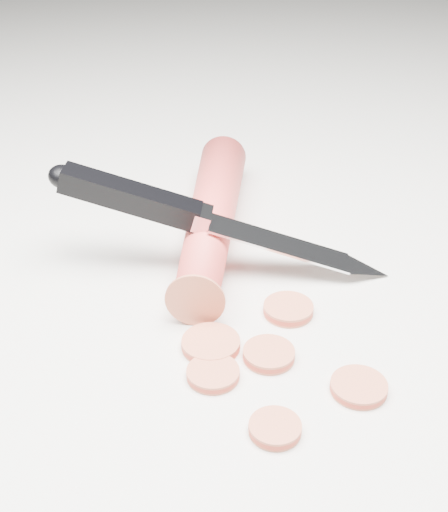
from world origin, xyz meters
TOP-DOWN VIEW (x-y plane):
  - ground at (0.00, 0.00)m, footprint 2.40×2.40m
  - carrot at (0.05, 0.08)m, footprint 0.16×0.20m
  - carrot_slice_0 at (-0.03, -0.06)m, footprint 0.03×0.03m
  - carrot_slice_1 at (0.04, -0.11)m, footprint 0.03×0.03m
  - carrot_slice_2 at (-0.02, -0.03)m, footprint 0.04×0.04m
  - carrot_slice_3 at (0.05, -0.03)m, footprint 0.03×0.03m
  - carrot_slice_4 at (0.01, -0.06)m, footprint 0.03×0.03m
  - carrot_slice_5 at (-0.03, -0.11)m, footprint 0.03×0.03m
  - kitchen_knife at (0.04, 0.04)m, footprint 0.22×0.17m

SIDE VIEW (x-z plane):
  - ground at x=0.00m, z-range 0.00..0.00m
  - carrot_slice_1 at x=0.04m, z-range 0.00..0.01m
  - carrot_slice_0 at x=-0.03m, z-range 0.00..0.01m
  - carrot_slice_5 at x=-0.03m, z-range 0.00..0.01m
  - carrot_slice_2 at x=-0.02m, z-range 0.00..0.01m
  - carrot_slice_4 at x=0.01m, z-range 0.00..0.01m
  - carrot_slice_3 at x=0.05m, z-range 0.00..0.01m
  - carrot at x=0.05m, z-range 0.00..0.04m
  - kitchen_knife at x=0.04m, z-range 0.00..0.08m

